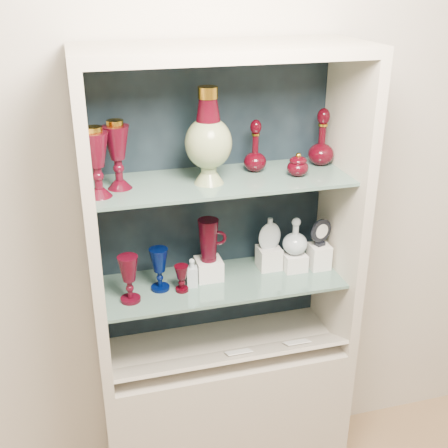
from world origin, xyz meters
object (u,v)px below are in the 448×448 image
object	(u,v)px
ruby_decanter_b	(322,135)
clear_round_decanter	(295,237)
pedestal_lamp_right	(117,155)
clear_square_bottle	(192,272)
flat_flask	(270,233)
ruby_goblet_tall	(129,279)
ruby_decanter_a	(255,143)
cameo_medallion	(321,232)
enamel_urn	(208,136)
cobalt_goblet	(159,269)
ruby_pitcher	(208,240)
pedestal_lamp_left	(97,162)
ruby_goblet_small	(182,278)
lidded_bowl	(298,164)

from	to	relation	value
ruby_decanter_b	clear_round_decanter	size ratio (longest dim) A/B	1.57
pedestal_lamp_right	clear_square_bottle	xyz separation A→B (m)	(0.24, -0.01, -0.48)
ruby_decanter_b	flat_flask	size ratio (longest dim) A/B	1.75
ruby_goblet_tall	flat_flask	xyz separation A→B (m)	(0.57, 0.11, 0.07)
ruby_decanter_b	flat_flask	world-z (taller)	ruby_decanter_b
ruby_decanter_a	clear_square_bottle	world-z (taller)	ruby_decanter_a
pedestal_lamp_right	cameo_medallion	size ratio (longest dim) A/B	2.03
enamel_urn	cobalt_goblet	world-z (taller)	enamel_urn
ruby_pitcher	ruby_decanter_b	bearing A→B (deg)	16.05
cobalt_goblet	ruby_goblet_tall	bearing A→B (deg)	-155.20
cobalt_goblet	clear_square_bottle	size ratio (longest dim) A/B	1.45
ruby_goblet_tall	pedestal_lamp_left	bearing A→B (deg)	-177.05
clear_round_decanter	flat_flask	bearing A→B (deg)	157.20
ruby_decanter_b	ruby_pitcher	world-z (taller)	ruby_decanter_b
clear_square_bottle	clear_round_decanter	world-z (taller)	clear_round_decanter
enamel_urn	clear_round_decanter	xyz separation A→B (m)	(0.36, 0.04, -0.44)
pedestal_lamp_right	ruby_decanter_a	bearing A→B (deg)	5.76
flat_flask	ruby_pitcher	bearing A→B (deg)	178.96
clear_square_bottle	clear_round_decanter	size ratio (longest dim) A/B	0.79
pedestal_lamp_right	clear_round_decanter	bearing A→B (deg)	0.99
cameo_medallion	pedestal_lamp_left	bearing A→B (deg)	166.83
ruby_pitcher	ruby_goblet_tall	bearing A→B (deg)	-151.35
cobalt_goblet	clear_round_decanter	xyz separation A→B (m)	(0.55, 0.02, 0.06)
enamel_urn	cameo_medallion	xyz separation A→B (m)	(0.46, 0.03, -0.43)
ruby_goblet_small	clear_square_bottle	distance (m)	0.05
pedestal_lamp_left	lidded_bowl	size ratio (longest dim) A/B	2.64
enamel_urn	ruby_goblet_tall	world-z (taller)	enamel_urn
pedestal_lamp_left	pedestal_lamp_right	bearing A→B (deg)	40.60
pedestal_lamp_left	ruby_goblet_small	xyz separation A→B (m)	(0.27, 0.02, -0.49)
ruby_goblet_tall	flat_flask	distance (m)	0.59
ruby_decanter_b	ruby_goblet_small	size ratio (longest dim) A/B	2.21
pedestal_lamp_right	cobalt_goblet	size ratio (longest dim) A/B	1.40
pedestal_lamp_left	cobalt_goblet	world-z (taller)	pedestal_lamp_left
pedestal_lamp_right	flat_flask	distance (m)	0.69
pedestal_lamp_left	cameo_medallion	size ratio (longest dim) A/B	2.02
cobalt_goblet	ruby_goblet_small	size ratio (longest dim) A/B	1.60
enamel_urn	clear_round_decanter	world-z (taller)	enamel_urn
clear_square_bottle	cameo_medallion	world-z (taller)	cameo_medallion
ruby_decanter_b	cameo_medallion	distance (m)	0.38
clear_round_decanter	ruby_goblet_tall	bearing A→B (deg)	-174.00
enamel_urn	clear_square_bottle	size ratio (longest dim) A/B	2.88
cameo_medallion	cobalt_goblet	bearing A→B (deg)	162.92
ruby_goblet_small	enamel_urn	bearing A→B (deg)	5.09
pedestal_lamp_left	ruby_decanter_a	distance (m)	0.59
enamel_urn	flat_flask	distance (m)	0.51
ruby_goblet_tall	clear_round_decanter	world-z (taller)	clear_round_decanter
pedestal_lamp_right	cameo_medallion	distance (m)	0.86
ruby_decanter_a	cameo_medallion	size ratio (longest dim) A/B	1.87
ruby_decanter_a	pedestal_lamp_right	bearing A→B (deg)	-174.24
pedestal_lamp_right	clear_round_decanter	world-z (taller)	pedestal_lamp_right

